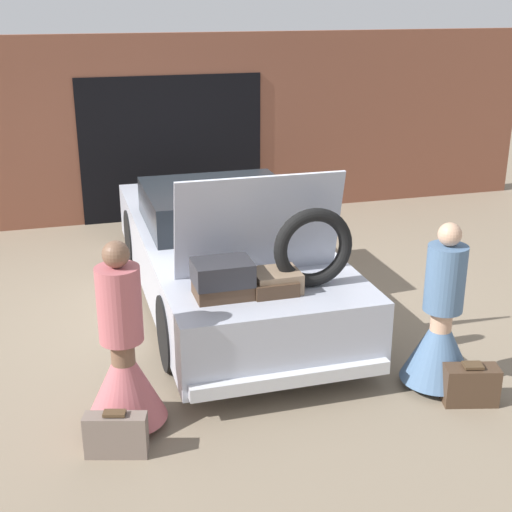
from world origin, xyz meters
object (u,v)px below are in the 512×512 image
at_px(person_right, 440,331).
at_px(suitcase_beside_left_person, 116,435).
at_px(car, 225,251).
at_px(suitcase_beside_right_person, 471,385).
at_px(person_left, 124,364).

bearing_deg(person_right, suitcase_beside_left_person, 90.52).
relative_size(car, suitcase_beside_right_person, 9.67).
bearing_deg(person_right, car, 25.33).
height_order(person_left, person_right, person_left).
xyz_separation_m(car, person_left, (-1.37, -2.25, -0.03)).
relative_size(car, person_right, 3.13).
distance_m(car, person_right, 2.75).
height_order(car, person_right, car).
xyz_separation_m(suitcase_beside_left_person, suitcase_beside_right_person, (3.00, -0.09, -0.00)).
distance_m(person_left, person_right, 2.75).
height_order(person_left, suitcase_beside_left_person, person_left).
xyz_separation_m(car, suitcase_beside_right_person, (1.50, -2.72, -0.42)).
distance_m(car, person_left, 2.64).
bearing_deg(suitcase_beside_left_person, person_left, 72.34).
relative_size(person_left, suitcase_beside_left_person, 3.20).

